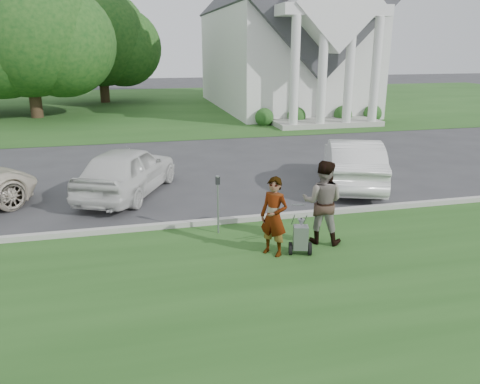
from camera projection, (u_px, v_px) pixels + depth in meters
name	position (u px, v px, depth m)	size (l,w,h in m)	color
ground	(230.00, 231.00, 11.76)	(120.00, 120.00, 0.00)	#333335
grass_strip	(263.00, 288.00, 8.97)	(80.00, 7.00, 0.01)	#214919
church_lawn	(157.00, 105.00, 36.81)	(80.00, 30.00, 0.01)	#214919
curb	(226.00, 221.00, 12.24)	(80.00, 0.18, 0.15)	#9E9E93
church	(283.00, 24.00, 33.44)	(9.19, 19.00, 24.10)	white
tree_left	(27.00, 35.00, 28.85)	(10.63, 8.40, 9.71)	#332316
tree_back	(100.00, 42.00, 37.28)	(9.61, 7.60, 8.89)	#332316
striping_cart	(300.00, 238.00, 10.33)	(0.65, 1.05, 0.91)	black
person_left	(274.00, 217.00, 10.18)	(0.65, 0.42, 1.77)	#999999
person_right	(322.00, 203.00, 10.81)	(0.96, 0.75, 1.97)	#999999
parking_meter_near	(218.00, 198.00, 11.34)	(0.11, 0.10, 1.48)	gray
car_b	(127.00, 171.00, 14.44)	(1.83, 4.54, 1.55)	silver
car_d	(353.00, 162.00, 15.44)	(1.64, 4.71, 1.55)	silver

